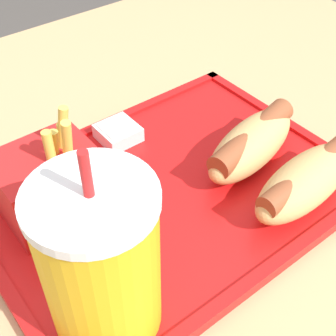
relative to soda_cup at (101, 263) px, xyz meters
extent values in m
cube|color=red|center=(-0.13, -0.08, -0.08)|extent=(0.38, 0.28, 0.01)
cube|color=red|center=(-0.13, -0.22, -0.07)|extent=(0.38, 0.01, 0.00)
cube|color=red|center=(-0.13, 0.05, -0.07)|extent=(0.38, 0.01, 0.00)
cube|color=red|center=(-0.31, -0.08, -0.07)|extent=(0.01, 0.28, 0.00)
cube|color=red|center=(0.06, -0.08, -0.07)|extent=(0.01, 0.28, 0.00)
cylinder|color=gold|center=(0.00, 0.00, 0.00)|extent=(0.09, 0.09, 0.13)
cylinder|color=white|center=(0.00, 0.00, 0.07)|extent=(0.09, 0.09, 0.01)
cylinder|color=red|center=(0.00, 0.00, 0.09)|extent=(0.01, 0.01, 0.03)
ellipsoid|color=tan|center=(-0.23, 0.01, -0.05)|extent=(0.15, 0.07, 0.05)
cylinder|color=brown|center=(-0.23, 0.01, -0.04)|extent=(0.13, 0.04, 0.02)
ellipsoid|color=tan|center=(-0.23, -0.06, -0.05)|extent=(0.15, 0.08, 0.05)
cylinder|color=brown|center=(-0.23, -0.06, -0.04)|extent=(0.13, 0.05, 0.03)
cube|color=red|center=(-0.02, -0.13, -0.04)|extent=(0.09, 0.07, 0.07)
cylinder|color=#E5C14C|center=(-0.04, -0.13, 0.00)|extent=(0.02, 0.02, 0.08)
cylinder|color=#E5C14C|center=(-0.04, -0.14, -0.01)|extent=(0.01, 0.01, 0.06)
cylinder|color=#E5C14C|center=(-0.02, -0.12, 0.00)|extent=(0.01, 0.01, 0.07)
cylinder|color=#E5C14C|center=(-0.03, -0.13, -0.01)|extent=(0.02, 0.01, 0.06)
cylinder|color=#E5C14C|center=(-0.04, -0.12, 0.00)|extent=(0.01, 0.02, 0.08)
cube|color=silver|center=(-0.13, -0.19, -0.06)|extent=(0.04, 0.04, 0.02)
cube|color=white|center=(-0.13, -0.19, -0.05)|extent=(0.04, 0.04, 0.00)
camera|label=1|loc=(0.09, 0.19, 0.28)|focal=50.00mm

